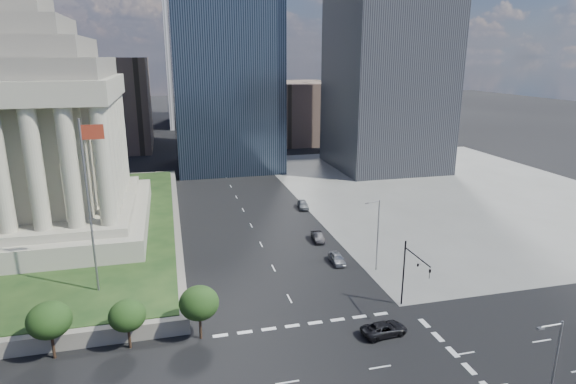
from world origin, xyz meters
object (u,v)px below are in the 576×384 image
object	(u,v)px
street_lamp_north	(377,231)
parked_sedan_near	(337,258)
parked_sedan_mid	(318,237)
street_lamp_south	(552,374)
pickup_truck	(384,329)
war_memorial	(18,105)
traffic_signal_ne	(412,270)
flagpole	(90,198)
parked_sedan_far	(303,205)

from	to	relation	value
street_lamp_north	parked_sedan_near	size ratio (longest dim) A/B	2.37
parked_sedan_near	parked_sedan_mid	bearing A→B (deg)	93.25
street_lamp_south	street_lamp_north	world-z (taller)	same
street_lamp_south	pickup_truck	bearing A→B (deg)	109.29
parked_sedan_near	war_memorial	bearing A→B (deg)	158.29
parked_sedan_mid	traffic_signal_ne	bearing A→B (deg)	-76.56
street_lamp_south	street_lamp_north	distance (m)	31.00
war_memorial	flagpole	world-z (taller)	war_memorial
traffic_signal_ne	street_lamp_north	distance (m)	11.34
pickup_truck	parked_sedan_mid	bearing A→B (deg)	-9.19
war_memorial	street_lamp_north	world-z (taller)	war_memorial
pickup_truck	parked_sedan_far	xyz separation A→B (m)	(3.62, 44.20, 0.09)
street_lamp_north	parked_sedan_near	distance (m)	7.37
flagpole	traffic_signal_ne	distance (m)	36.69
street_lamp_north	street_lamp_south	bearing A→B (deg)	-90.00
parked_sedan_far	street_lamp_north	bearing A→B (deg)	-78.76
street_lamp_south	pickup_truck	distance (m)	17.67
pickup_truck	parked_sedan_mid	xyz separation A→B (m)	(1.27, 27.28, -0.00)
war_memorial	street_lamp_north	xyz separation A→B (m)	(47.33, -23.00, -15.74)
flagpole	pickup_truck	bearing A→B (deg)	-25.35
traffic_signal_ne	parked_sedan_near	size ratio (longest dim) A/B	1.89
traffic_signal_ne	parked_sedan_near	bearing A→B (deg)	103.04
war_memorial	parked_sedan_near	xyz separation A→B (m)	(43.08, -19.55, -20.68)
flagpole	parked_sedan_mid	bearing A→B (deg)	23.31
war_memorial	pickup_truck	bearing A→B (deg)	-42.32
war_memorial	flagpole	bearing A→B (deg)	-63.11
parked_sedan_far	pickup_truck	bearing A→B (deg)	-87.32
flagpole	parked_sedan_near	bearing A→B (deg)	8.18
street_lamp_south	street_lamp_north	size ratio (longest dim) A/B	1.00
flagpole	street_lamp_south	distance (m)	46.81
pickup_truck	parked_sedan_far	bearing A→B (deg)	-11.20
pickup_truck	flagpole	bearing A→B (deg)	58.13
traffic_signal_ne	street_lamp_south	distance (m)	19.72
parked_sedan_near	flagpole	bearing A→B (deg)	-169.12
flagpole	parked_sedan_far	size ratio (longest dim) A/B	4.35
street_lamp_north	parked_sedan_mid	world-z (taller)	street_lamp_north
pickup_truck	war_memorial	bearing A→B (deg)	41.16
street_lamp_north	war_memorial	bearing A→B (deg)	154.08
flagpole	traffic_signal_ne	xyz separation A→B (m)	(34.33, -10.30, -7.86)
war_memorial	street_lamp_north	distance (m)	54.92
flagpole	street_lamp_north	distance (m)	35.95
parked_sedan_near	parked_sedan_far	distance (m)	25.86
flagpole	traffic_signal_ne	size ratio (longest dim) A/B	2.50
parked_sedan_mid	parked_sedan_far	world-z (taller)	parked_sedan_far
traffic_signal_ne	street_lamp_south	bearing A→B (deg)	-87.59
street_lamp_north	pickup_truck	distance (m)	16.77
street_lamp_north	parked_sedan_mid	xyz separation A→B (m)	(-4.33, 12.28, -4.97)
flagpole	war_memorial	bearing A→B (deg)	116.89
traffic_signal_ne	parked_sedan_mid	bearing A→B (deg)	98.44
street_lamp_north	parked_sedan_far	size ratio (longest dim) A/B	2.17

